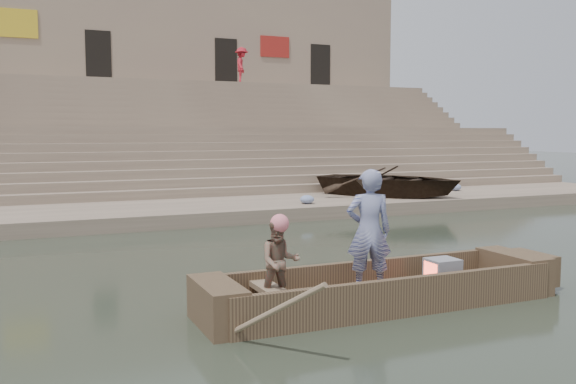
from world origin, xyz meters
TOP-DOWN VIEW (x-y plane):
  - ground at (0.00, 0.00)m, footprint 120.00×120.00m
  - lower_landing at (0.00, 8.00)m, footprint 32.00×4.00m
  - mid_landing at (0.00, 15.50)m, footprint 32.00×3.00m
  - upper_landing at (0.00, 22.50)m, footprint 32.00×3.00m
  - ghat_steps at (0.00, 17.19)m, footprint 32.00×11.00m
  - building_wall at (0.00, 26.50)m, footprint 32.00×5.07m
  - main_rowboat at (-1.13, -2.39)m, footprint 5.00×1.30m
  - rowboat_trim at (-0.92, -2.40)m, footprint 6.04×2.63m
  - standing_man at (-1.33, -2.34)m, footprint 0.78×0.63m
  - rowing_man at (-2.80, -2.43)m, footprint 0.65×0.55m
  - television at (-0.03, -2.39)m, footprint 0.46×0.42m
  - beached_rowboat at (5.67, 7.96)m, footprint 5.78×6.08m
  - pedestrian at (5.10, 21.60)m, footprint 1.13×1.42m
  - cloth_bundles at (1.12, 7.66)m, footprint 17.14×2.06m

SIDE VIEW (x-z plane):
  - ground at x=0.00m, z-range 0.00..0.00m
  - main_rowboat at x=-1.13m, z-range 0.00..0.22m
  - lower_landing at x=0.00m, z-range 0.00..0.40m
  - rowboat_trim at x=-0.92m, z-range -0.62..1.23m
  - television at x=-0.03m, z-range 0.22..0.62m
  - cloth_bundles at x=1.12m, z-range 0.40..0.66m
  - rowing_man at x=-2.80m, z-range 0.22..1.41m
  - beached_rowboat at x=5.67m, z-range 0.40..1.42m
  - standing_man at x=-1.33m, z-range 0.22..2.05m
  - mid_landing at x=0.00m, z-range 0.00..2.80m
  - ghat_steps at x=0.00m, z-range -0.80..4.40m
  - upper_landing at x=0.00m, z-range 0.00..5.20m
  - building_wall at x=0.00m, z-range 0.00..11.20m
  - pedestrian at x=5.10m, z-range 5.20..7.12m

